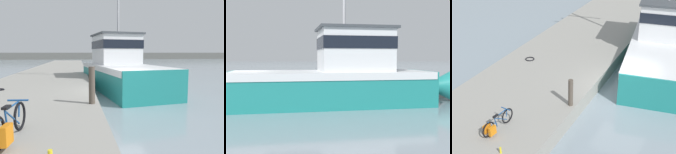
# 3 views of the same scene
# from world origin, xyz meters

# --- Properties ---
(ground_plane) EXTENTS (320.00, 320.00, 0.00)m
(ground_plane) POSITION_xyz_m (0.00, 0.00, 0.00)
(ground_plane) COLOR #84939E
(dock_pier) EXTENTS (5.81, 80.00, 0.76)m
(dock_pier) POSITION_xyz_m (-4.25, 0.00, 0.38)
(dock_pier) COLOR gray
(dock_pier) RESTS_ON ground_plane
(far_shoreline) EXTENTS (180.00, 5.00, 2.46)m
(far_shoreline) POSITION_xyz_m (30.00, 74.12, 1.23)
(far_shoreline) COLOR slate
(far_shoreline) RESTS_ON ground_plane
(fishing_boat_main) EXTENTS (4.87, 11.66, 9.10)m
(fishing_boat_main) POSITION_xyz_m (0.75, 5.07, 1.44)
(fishing_boat_main) COLOR teal
(fishing_boat_main) RESTS_ON ground_plane
(bicycle_touring) EXTENTS (0.53, 1.73, 0.71)m
(bicycle_touring) POSITION_xyz_m (-3.40, -5.63, 1.09)
(bicycle_touring) COLOR black
(bicycle_touring) RESTS_ON dock_pier
(mooring_post) EXTENTS (0.21, 0.21, 1.25)m
(mooring_post) POSITION_xyz_m (-1.59, -2.62, 1.39)
(mooring_post) COLOR #51473D
(mooring_post) RESTS_ON dock_pier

